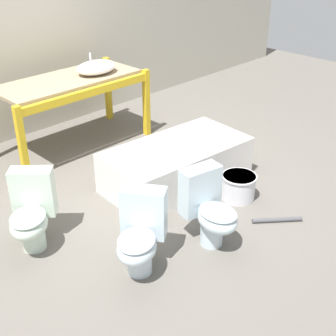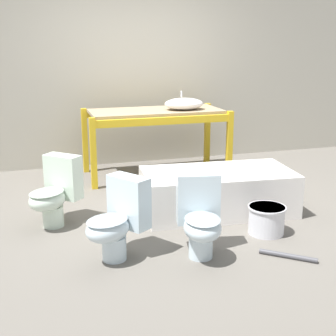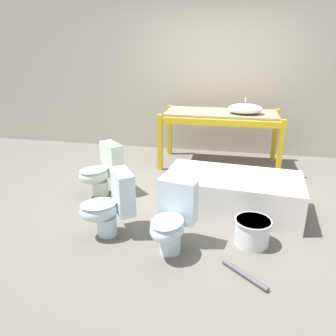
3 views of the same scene
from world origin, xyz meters
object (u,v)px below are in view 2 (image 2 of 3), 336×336
at_px(toilet_far, 55,192).
at_px(bucket_white, 266,219).
at_px(toilet_near, 200,217).
at_px(toilet_extra, 117,220).
at_px(bathtub_main, 218,188).
at_px(sink_basin, 184,104).

relative_size(toilet_far, bucket_white, 1.90).
bearing_deg(toilet_near, toilet_extra, 178.97).
xyz_separation_m(toilet_near, bucket_white, (0.75, 0.24, -0.20)).
xyz_separation_m(bathtub_main, toilet_near, (-0.54, -0.90, 0.08)).
bearing_deg(sink_basin, bathtub_main, -94.58).
bearing_deg(toilet_far, sink_basin, 80.96).
bearing_deg(toilet_far, bathtub_main, 39.52).
bearing_deg(toilet_extra, sink_basin, 115.09).
distance_m(toilet_near, bucket_white, 0.81).
height_order(bathtub_main, bucket_white, bathtub_main).
bearing_deg(bucket_white, bathtub_main, 107.75).
distance_m(toilet_near, toilet_far, 1.51).
bearing_deg(toilet_near, bathtub_main, 70.92).
bearing_deg(sink_basin, toilet_near, -105.48).
relative_size(sink_basin, toilet_extra, 0.77).
height_order(sink_basin, toilet_far, sink_basin).
bearing_deg(sink_basin, bucket_white, -87.40).
distance_m(toilet_extra, bucket_white, 1.43).
xyz_separation_m(toilet_near, toilet_far, (-1.10, 1.03, 0.00)).
bearing_deg(bathtub_main, toilet_extra, -142.74).
xyz_separation_m(toilet_far, bucket_white, (1.85, -0.78, -0.20)).
distance_m(toilet_far, bucket_white, 2.02).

